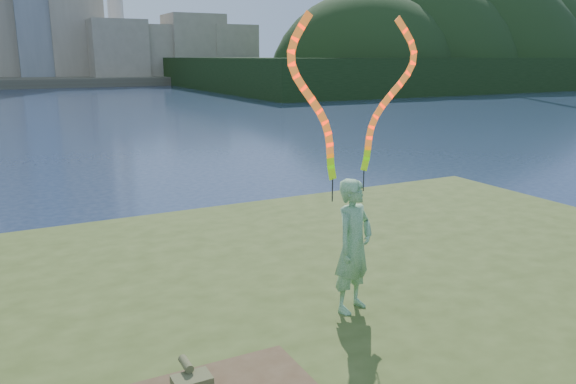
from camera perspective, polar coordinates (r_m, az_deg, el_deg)
ground at (r=8.86m, az=-2.35°, el=-14.35°), size 320.00×320.00×0.00m
far_shore at (r=102.22m, az=-26.00°, el=10.27°), size 320.00×40.00×1.20m
wooded_hill at (r=92.00m, az=15.99°, el=10.60°), size 78.00×50.00×63.00m
woman_with_ribbons at (r=7.41m, az=6.62°, el=-1.85°), size 1.97×0.86×4.17m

